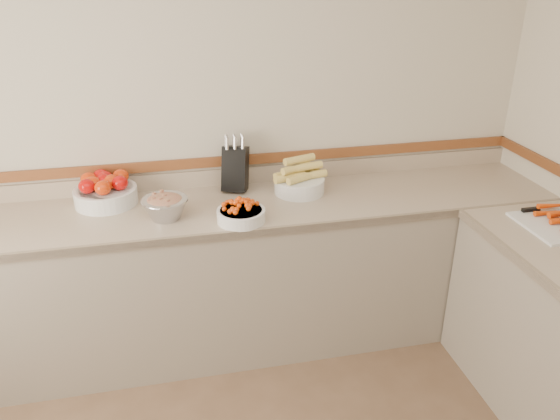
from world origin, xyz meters
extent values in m
plane|color=beige|center=(0.00, 2.00, 1.30)|extent=(4.00, 0.00, 4.00)
cube|color=tan|center=(0.00, 1.68, 0.88)|extent=(4.00, 0.65, 0.04)
cube|color=gray|center=(0.00, 1.68, 0.43)|extent=(4.00, 0.63, 0.86)
cube|color=#86725A|center=(0.00, 1.36, 0.88)|extent=(4.00, 0.02, 0.04)
cube|color=tan|center=(0.00, 1.99, 0.95)|extent=(4.00, 0.02, 0.10)
cube|color=brown|center=(0.00, 1.99, 1.05)|extent=(4.00, 0.02, 0.06)
cube|color=black|center=(0.20, 1.90, 1.03)|extent=(0.19, 0.21, 0.28)
cylinder|color=silver|center=(0.16, 1.87, 1.19)|extent=(0.03, 0.04, 0.07)
cylinder|color=silver|center=(0.20, 1.87, 1.19)|extent=(0.03, 0.04, 0.07)
cylinder|color=silver|center=(0.25, 1.87, 1.19)|extent=(0.03, 0.04, 0.07)
cylinder|color=silver|center=(0.16, 1.90, 1.19)|extent=(0.03, 0.04, 0.07)
cylinder|color=silver|center=(0.20, 1.90, 1.19)|extent=(0.03, 0.04, 0.07)
cylinder|color=silver|center=(0.25, 1.90, 1.19)|extent=(0.03, 0.04, 0.07)
cylinder|color=silver|center=(0.16, 1.93, 1.19)|extent=(0.03, 0.04, 0.07)
cylinder|color=silver|center=(0.20, 1.93, 1.19)|extent=(0.03, 0.04, 0.07)
cylinder|color=silver|center=(0.25, 1.93, 1.19)|extent=(0.03, 0.04, 0.07)
cylinder|color=white|center=(-0.53, 1.85, 0.95)|extent=(0.34, 0.34, 0.09)
torus|color=white|center=(-0.53, 1.85, 0.99)|extent=(0.34, 0.34, 0.01)
cylinder|color=white|center=(-0.53, 1.85, 0.99)|extent=(0.30, 0.30, 0.01)
ellipsoid|color=#C10A07|center=(-0.61, 1.81, 1.03)|extent=(0.09, 0.09, 0.08)
ellipsoid|color=red|center=(-0.53, 1.77, 1.03)|extent=(0.09, 0.09, 0.08)
ellipsoid|color=#C10A07|center=(-0.44, 1.82, 1.03)|extent=(0.09, 0.09, 0.08)
ellipsoid|color=red|center=(-0.61, 1.91, 1.03)|extent=(0.09, 0.09, 0.08)
ellipsoid|color=#C10A07|center=(-0.53, 1.87, 1.03)|extent=(0.09, 0.09, 0.08)
ellipsoid|color=red|center=(-0.44, 1.92, 1.03)|extent=(0.09, 0.09, 0.08)
ellipsoid|color=#C10A07|center=(-0.55, 1.94, 1.03)|extent=(0.09, 0.09, 0.08)
ellipsoid|color=red|center=(-0.49, 1.85, 1.03)|extent=(0.09, 0.09, 0.08)
ellipsoid|color=#C10A07|center=(-0.53, 1.91, 1.03)|extent=(0.09, 0.09, 0.08)
ellipsoid|color=red|center=(-0.59, 1.84, 1.03)|extent=(0.09, 0.09, 0.08)
cylinder|color=white|center=(0.17, 1.47, 0.93)|extent=(0.25, 0.25, 0.07)
torus|color=white|center=(0.17, 1.47, 0.96)|extent=(0.25, 0.25, 0.01)
cylinder|color=white|center=(0.17, 1.47, 0.96)|extent=(0.22, 0.22, 0.01)
sphere|color=#DB3F07|center=(0.21, 1.47, 1.00)|extent=(0.03, 0.03, 0.03)
sphere|color=#DB3F07|center=(0.25, 1.51, 0.98)|extent=(0.03, 0.03, 0.03)
sphere|color=#DB3F07|center=(0.19, 1.46, 1.02)|extent=(0.03, 0.03, 0.03)
sphere|color=#DB3F07|center=(0.11, 1.42, 0.99)|extent=(0.03, 0.03, 0.03)
sphere|color=#DB3F07|center=(0.24, 1.50, 0.99)|extent=(0.03, 0.03, 0.03)
sphere|color=#DB3F07|center=(0.12, 1.46, 1.00)|extent=(0.03, 0.03, 0.03)
sphere|color=#DB3F07|center=(0.19, 1.47, 1.01)|extent=(0.03, 0.03, 0.03)
sphere|color=#DB3F07|center=(0.21, 1.43, 1.00)|extent=(0.03, 0.03, 0.03)
sphere|color=#DB3F07|center=(0.21, 1.43, 1.00)|extent=(0.03, 0.03, 0.03)
sphere|color=#DB3F07|center=(0.11, 1.46, 0.99)|extent=(0.03, 0.03, 0.03)
sphere|color=#DB3F07|center=(0.18, 1.45, 1.01)|extent=(0.03, 0.03, 0.03)
sphere|color=#DB3F07|center=(0.15, 1.49, 1.01)|extent=(0.03, 0.03, 0.03)
sphere|color=#DB3F07|center=(0.18, 1.47, 1.01)|extent=(0.03, 0.03, 0.03)
sphere|color=#DB3F07|center=(0.17, 1.53, 1.00)|extent=(0.03, 0.03, 0.03)
sphere|color=#DB3F07|center=(0.20, 1.54, 0.99)|extent=(0.03, 0.03, 0.03)
sphere|color=#DB3F07|center=(0.15, 1.41, 0.99)|extent=(0.03, 0.03, 0.03)
sphere|color=#DB3F07|center=(0.11, 1.42, 0.98)|extent=(0.03, 0.03, 0.03)
sphere|color=#DB3F07|center=(0.15, 1.44, 1.01)|extent=(0.03, 0.03, 0.03)
sphere|color=#DB3F07|center=(0.12, 1.42, 0.99)|extent=(0.03, 0.03, 0.03)
sphere|color=#DB3F07|center=(0.17, 1.47, 1.01)|extent=(0.03, 0.03, 0.03)
sphere|color=#DB3F07|center=(0.20, 1.44, 1.00)|extent=(0.03, 0.03, 0.03)
sphere|color=#DB3F07|center=(0.25, 1.51, 0.98)|extent=(0.03, 0.03, 0.03)
sphere|color=#DB3F07|center=(0.18, 1.50, 1.01)|extent=(0.03, 0.03, 0.03)
sphere|color=#DB3F07|center=(0.25, 1.46, 0.99)|extent=(0.03, 0.03, 0.03)
sphere|color=#DB3F07|center=(0.15, 1.46, 1.01)|extent=(0.03, 0.03, 0.03)
sphere|color=#DB3F07|center=(0.18, 1.48, 1.02)|extent=(0.03, 0.03, 0.03)
sphere|color=#DB3F07|center=(0.12, 1.46, 0.99)|extent=(0.03, 0.03, 0.03)
sphere|color=#DB3F07|center=(0.18, 1.43, 1.00)|extent=(0.03, 0.03, 0.03)
sphere|color=#DB3F07|center=(0.12, 1.43, 0.99)|extent=(0.03, 0.03, 0.03)
sphere|color=#DB3F07|center=(0.17, 1.47, 1.03)|extent=(0.03, 0.03, 0.03)
sphere|color=#DB3F07|center=(0.21, 1.48, 1.00)|extent=(0.03, 0.03, 0.03)
sphere|color=#DB3F07|center=(0.18, 1.47, 1.02)|extent=(0.03, 0.03, 0.03)
sphere|color=#DB3F07|center=(0.22, 1.53, 0.99)|extent=(0.03, 0.03, 0.03)
sphere|color=#DB3F07|center=(0.16, 1.53, 0.99)|extent=(0.03, 0.03, 0.03)
sphere|color=#DB3F07|center=(0.17, 1.49, 1.02)|extent=(0.03, 0.03, 0.03)
sphere|color=#DB3F07|center=(0.10, 1.47, 0.99)|extent=(0.03, 0.03, 0.03)
cylinder|color=white|center=(0.56, 1.78, 0.94)|extent=(0.29, 0.29, 0.09)
torus|color=white|center=(0.56, 1.78, 0.98)|extent=(0.29, 0.29, 0.01)
cylinder|color=#E8C760|center=(0.50, 1.76, 1.01)|extent=(0.20, 0.11, 0.04)
cylinder|color=#E8C760|center=(0.56, 1.73, 1.01)|extent=(0.19, 0.13, 0.04)
cylinder|color=#E8C760|center=(0.62, 1.76, 1.01)|extent=(0.20, 0.08, 0.04)
cylinder|color=#E8C760|center=(0.51, 1.81, 1.01)|extent=(0.20, 0.11, 0.04)
cylinder|color=#E8C760|center=(0.59, 1.82, 1.01)|extent=(0.20, 0.07, 0.04)
cylinder|color=#E8C760|center=(0.54, 1.78, 1.05)|extent=(0.19, 0.12, 0.04)
cylinder|color=#E8C760|center=(0.60, 1.79, 1.05)|extent=(0.20, 0.08, 0.04)
cylinder|color=#E8C760|center=(0.56, 1.80, 1.09)|extent=(0.20, 0.10, 0.04)
cylinder|color=#B2B2BA|center=(-0.21, 1.59, 0.96)|extent=(0.24, 0.24, 0.11)
torus|color=#B2B2BA|center=(-0.21, 1.59, 1.01)|extent=(0.24, 0.24, 0.01)
ellipsoid|color=#B41440|center=(-0.21, 1.59, 1.00)|extent=(0.20, 0.20, 0.06)
cube|color=#B41440|center=(-0.29, 1.57, 1.01)|extent=(0.02, 0.02, 0.02)
cube|color=#95B95A|center=(-0.23, 1.55, 1.03)|extent=(0.02, 0.02, 0.02)
cube|color=#B41440|center=(-0.22, 1.60, 1.02)|extent=(0.02, 0.02, 0.02)
cube|color=#95B95A|center=(-0.20, 1.58, 1.02)|extent=(0.02, 0.02, 0.02)
cube|color=#B41440|center=(-0.22, 1.59, 1.02)|extent=(0.02, 0.02, 0.02)
cube|color=#95B95A|center=(-0.26, 1.65, 1.02)|extent=(0.02, 0.02, 0.02)
cube|color=#B41440|center=(-0.26, 1.57, 1.03)|extent=(0.02, 0.02, 0.02)
cube|color=#95B95A|center=(-0.21, 1.59, 1.03)|extent=(0.02, 0.02, 0.02)
cube|color=#B41440|center=(-0.22, 1.60, 1.02)|extent=(0.02, 0.02, 0.02)
cube|color=#95B95A|center=(-0.22, 1.66, 1.03)|extent=(0.02, 0.02, 0.02)
cube|color=#B41440|center=(-0.22, 1.63, 1.02)|extent=(0.02, 0.02, 0.02)
cube|color=#95B95A|center=(-0.25, 1.57, 1.02)|extent=(0.02, 0.02, 0.02)
cube|color=#B41440|center=(-0.25, 1.57, 1.02)|extent=(0.02, 0.02, 0.02)
cube|color=#95B95A|center=(-0.20, 1.53, 1.03)|extent=(0.02, 0.02, 0.02)
cone|color=#DB4007|center=(1.80, 1.13, 0.93)|extent=(0.19, 0.03, 0.03)
cone|color=#DB4007|center=(1.80, 1.16, 0.93)|extent=(0.19, 0.03, 0.03)
cone|color=#DB4007|center=(1.80, 1.19, 0.95)|extent=(0.19, 0.03, 0.03)
cube|color=silver|center=(1.84, 1.23, 0.92)|extent=(0.20, 0.04, 0.00)
cube|color=black|center=(1.70, 1.23, 0.92)|extent=(0.10, 0.02, 0.02)
camera|label=1|loc=(-0.18, -1.06, 2.15)|focal=35.00mm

